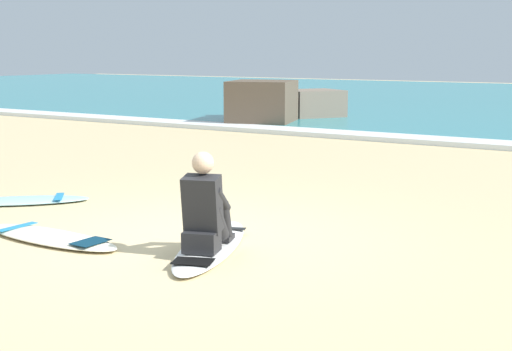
{
  "coord_description": "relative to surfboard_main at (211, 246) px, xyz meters",
  "views": [
    {
      "loc": [
        4.51,
        -5.85,
        1.95
      ],
      "look_at": [
        0.22,
        1.02,
        0.55
      ],
      "focal_mm": 50.73,
      "sensor_mm": 36.0,
      "label": 1
    }
  ],
  "objects": [
    {
      "name": "rock_outcrop_distant",
      "position": [
        -5.93,
        11.3,
        0.49
      ],
      "size": [
        2.81,
        4.16,
        1.17
      ],
      "color": "brown",
      "rests_on": "ground"
    },
    {
      "name": "surfboard_main",
      "position": [
        0.0,
        0.0,
        0.0
      ],
      "size": [
        1.26,
        2.15,
        0.08
      ],
      "color": "white",
      "rests_on": "ground"
    },
    {
      "name": "ground_plane",
      "position": [
        -0.44,
        0.18,
        -0.04
      ],
      "size": [
        80.0,
        80.0,
        0.0
      ],
      "primitive_type": "plane",
      "color": "#CCB584"
    },
    {
      "name": "surfboard_spare_far",
      "position": [
        -3.38,
        0.48,
        0.0
      ],
      "size": [
        1.64,
        1.56,
        0.08
      ],
      "color": "#9ED1E5",
      "rests_on": "ground"
    },
    {
      "name": "breaking_foam",
      "position": [
        -0.44,
        9.36,
        0.02
      ],
      "size": [
        80.0,
        0.9,
        0.11
      ],
      "primitive_type": "cube",
      "color": "white",
      "rests_on": "ground"
    },
    {
      "name": "surfboard_spare_near",
      "position": [
        -1.63,
        -0.6,
        0.0
      ],
      "size": [
        1.89,
        0.58,
        0.08
      ],
      "color": "#EFE5C6",
      "rests_on": "ground"
    },
    {
      "name": "surfer_seated",
      "position": [
        0.09,
        -0.22,
        0.4
      ],
      "size": [
        0.53,
        0.77,
        0.95
      ],
      "color": "#232326",
      "rests_on": "surfboard_main"
    }
  ]
}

